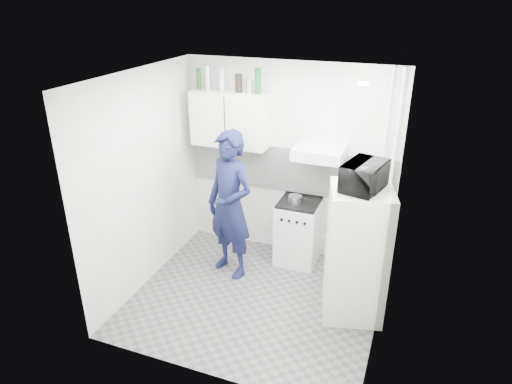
% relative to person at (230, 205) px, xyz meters
% --- Properties ---
extents(floor, '(2.80, 2.80, 0.00)m').
position_rel_person_xyz_m(floor, '(0.50, -0.45, -0.94)').
color(floor, '#61605F').
rests_on(floor, ground).
extents(ceiling, '(2.80, 2.80, 0.00)m').
position_rel_person_xyz_m(ceiling, '(0.50, -0.45, 1.66)').
color(ceiling, white).
rests_on(ceiling, wall_back).
extents(wall_back, '(2.80, 0.00, 2.80)m').
position_rel_person_xyz_m(wall_back, '(0.50, 0.80, 0.36)').
color(wall_back, white).
rests_on(wall_back, floor).
extents(wall_left, '(0.00, 2.60, 2.60)m').
position_rel_person_xyz_m(wall_left, '(-0.90, -0.45, 0.36)').
color(wall_left, white).
rests_on(wall_left, floor).
extents(wall_right, '(0.00, 2.60, 2.60)m').
position_rel_person_xyz_m(wall_right, '(1.90, -0.45, 0.36)').
color(wall_right, white).
rests_on(wall_right, floor).
extents(person, '(0.81, 0.68, 1.89)m').
position_rel_person_xyz_m(person, '(0.00, 0.00, 0.00)').
color(person, '#121636').
rests_on(person, floor).
extents(stove, '(0.53, 0.53, 0.85)m').
position_rel_person_xyz_m(stove, '(0.73, 0.55, -0.52)').
color(stove, white).
rests_on(stove, floor).
extents(fridge, '(0.77, 0.77, 1.52)m').
position_rel_person_xyz_m(fridge, '(1.60, -0.26, -0.18)').
color(fridge, white).
rests_on(fridge, floor).
extents(stove_top, '(0.51, 0.51, 0.03)m').
position_rel_person_xyz_m(stove_top, '(0.73, 0.55, -0.08)').
color(stove_top, black).
rests_on(stove_top, stove).
extents(saucepan, '(0.17, 0.17, 0.09)m').
position_rel_person_xyz_m(saucepan, '(0.69, 0.49, -0.02)').
color(saucepan, silver).
rests_on(saucepan, stove_top).
extents(microwave, '(0.58, 0.46, 0.28)m').
position_rel_person_xyz_m(microwave, '(1.60, -0.26, 0.72)').
color(microwave, black).
rests_on(microwave, fridge).
extents(bottle_a, '(0.06, 0.06, 0.26)m').
position_rel_person_xyz_m(bottle_a, '(-0.67, 0.63, 1.39)').
color(bottle_a, '#144C1E').
rests_on(bottle_a, upper_cabinet).
extents(bottle_b, '(0.08, 0.08, 0.31)m').
position_rel_person_xyz_m(bottle_b, '(-0.55, 0.63, 1.41)').
color(bottle_b, silver).
rests_on(bottle_b, upper_cabinet).
extents(bottle_c, '(0.07, 0.07, 0.29)m').
position_rel_person_xyz_m(bottle_c, '(-0.35, 0.63, 1.40)').
color(bottle_c, '#B2B7BC').
rests_on(bottle_c, upper_cabinet).
extents(canister_a, '(0.09, 0.09, 0.22)m').
position_rel_person_xyz_m(canister_a, '(-0.12, 0.63, 1.37)').
color(canister_a, black).
rests_on(canister_a, upper_cabinet).
extents(canister_b, '(0.09, 0.09, 0.16)m').
position_rel_person_xyz_m(canister_b, '(0.02, 0.63, 1.34)').
color(canister_b, silver).
rests_on(canister_b, upper_cabinet).
extents(bottle_e, '(0.08, 0.08, 0.31)m').
position_rel_person_xyz_m(bottle_e, '(0.13, 0.63, 1.41)').
color(bottle_e, '#144C1E').
rests_on(bottle_e, upper_cabinet).
extents(upper_cabinet, '(1.00, 0.35, 0.70)m').
position_rel_person_xyz_m(upper_cabinet, '(-0.25, 0.63, 0.91)').
color(upper_cabinet, white).
rests_on(upper_cabinet, wall_back).
extents(range_hood, '(0.60, 0.50, 0.14)m').
position_rel_person_xyz_m(range_hood, '(0.95, 0.55, 0.63)').
color(range_hood, white).
rests_on(range_hood, wall_back).
extents(backsplash, '(2.74, 0.03, 0.60)m').
position_rel_person_xyz_m(backsplash, '(0.50, 0.79, 0.26)').
color(backsplash, white).
rests_on(backsplash, wall_back).
extents(pipe_a, '(0.05, 0.05, 2.60)m').
position_rel_person_xyz_m(pipe_a, '(1.80, 0.72, 0.36)').
color(pipe_a, white).
rests_on(pipe_a, floor).
extents(pipe_b, '(0.04, 0.04, 2.60)m').
position_rel_person_xyz_m(pipe_b, '(1.68, 0.72, 0.36)').
color(pipe_b, white).
rests_on(pipe_b, floor).
extents(ceiling_spot_fixture, '(0.10, 0.10, 0.02)m').
position_rel_person_xyz_m(ceiling_spot_fixture, '(1.50, -0.25, 1.63)').
color(ceiling_spot_fixture, white).
rests_on(ceiling_spot_fixture, ceiling).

